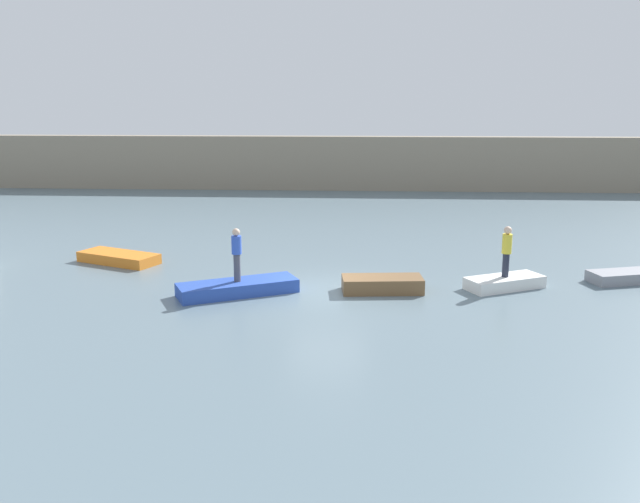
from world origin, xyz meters
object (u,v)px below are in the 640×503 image
rowboat_white (505,283)px  person_yellow_shirt (507,249)px  rowboat_blue (238,288)px  rowboat_brown (382,284)px  person_blue_shirt (237,252)px  rowboat_orange (119,258)px

rowboat_white → person_yellow_shirt: size_ratio=1.55×
rowboat_blue → rowboat_white: size_ratio=1.45×
rowboat_brown → person_blue_shirt: bearing=-178.4°
person_yellow_shirt → rowboat_white: bearing=-90.0°
rowboat_orange → rowboat_brown: bearing=5.0°
rowboat_blue → rowboat_white: bearing=-18.6°
rowboat_orange → rowboat_blue: 6.64m
rowboat_orange → rowboat_blue: size_ratio=0.82×
rowboat_brown → person_yellow_shirt: bearing=3.5°
rowboat_orange → person_yellow_shirt: person_yellow_shirt is taller
rowboat_white → person_blue_shirt: 8.96m
rowboat_orange → rowboat_white: bearing=12.6°
person_yellow_shirt → rowboat_brown: bearing=-171.2°
person_blue_shirt → person_yellow_shirt: size_ratio=1.02×
person_yellow_shirt → rowboat_orange: bearing=169.0°
rowboat_brown → rowboat_white: rowboat_brown is taller
rowboat_orange → rowboat_white: 14.40m
person_blue_shirt → rowboat_white: bearing=7.8°
person_blue_shirt → person_yellow_shirt: 8.87m
rowboat_white → person_blue_shirt: (-8.79, -1.20, 1.21)m
rowboat_orange → rowboat_blue: bearing=-12.9°
rowboat_brown → rowboat_white: (4.10, 0.63, -0.05)m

